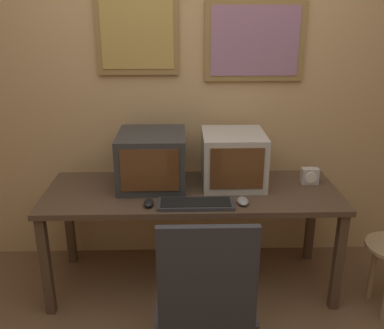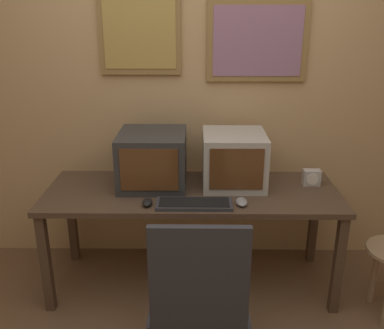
% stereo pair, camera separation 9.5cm
% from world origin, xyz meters
% --- Properties ---
extents(wall_back, '(8.00, 0.08, 2.60)m').
position_xyz_m(wall_back, '(0.00, 1.51, 1.31)').
color(wall_back, tan).
rests_on(wall_back, ground_plane).
extents(desk, '(1.90, 0.68, 0.71)m').
position_xyz_m(desk, '(0.00, 1.05, 0.63)').
color(desk, '#4C3828').
rests_on(desk, ground_plane).
extents(monitor_left, '(0.43, 0.46, 0.35)m').
position_xyz_m(monitor_left, '(-0.26, 1.15, 0.88)').
color(monitor_left, '#333333').
rests_on(monitor_left, desk).
extents(monitor_right, '(0.41, 0.42, 0.35)m').
position_xyz_m(monitor_right, '(0.28, 1.16, 0.88)').
color(monitor_right, '#B7B2A8').
rests_on(monitor_right, desk).
extents(keyboard_main, '(0.45, 0.17, 0.03)m').
position_xyz_m(keyboard_main, '(0.02, 0.82, 0.72)').
color(keyboard_main, '#333338').
rests_on(keyboard_main, desk).
extents(mouse_near_keyboard, '(0.07, 0.11, 0.04)m').
position_xyz_m(mouse_near_keyboard, '(0.30, 0.83, 0.72)').
color(mouse_near_keyboard, gray).
rests_on(mouse_near_keyboard, desk).
extents(mouse_far_corner, '(0.06, 0.10, 0.04)m').
position_xyz_m(mouse_far_corner, '(-0.27, 0.82, 0.73)').
color(mouse_far_corner, black).
rests_on(mouse_far_corner, desk).
extents(desk_clock, '(0.11, 0.07, 0.11)m').
position_xyz_m(desk_clock, '(0.79, 1.14, 0.76)').
color(desk_clock, '#B7B2AD').
rests_on(desk_clock, desk).
extents(office_chair, '(0.50, 0.50, 0.97)m').
position_xyz_m(office_chair, '(0.04, 0.23, 0.41)').
color(office_chair, black).
rests_on(office_chair, ground_plane).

